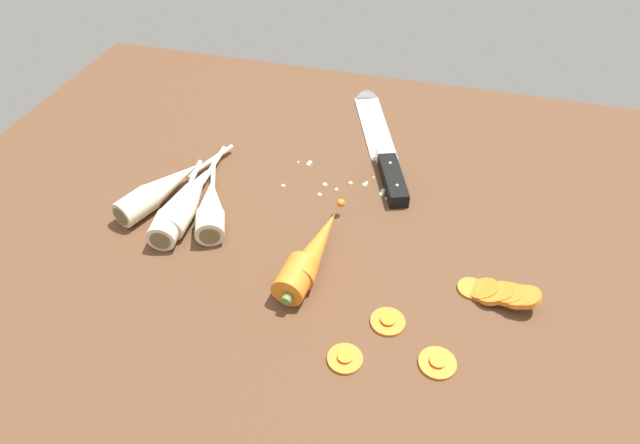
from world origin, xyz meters
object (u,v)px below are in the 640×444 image
(chefs_knife, at_px, (379,138))
(carrot_slice_stack, at_px, (499,293))
(whole_carrot, at_px, (312,255))
(carrot_slice_stray_near, at_px, (438,362))
(parsnip_mid_right, at_px, (211,207))
(carrot_slice_stray_mid, at_px, (388,321))
(parsnip_mid_left, at_px, (161,190))
(parsnip_back, at_px, (174,210))
(parsnip_front, at_px, (189,198))
(carrot_slice_stray_far, at_px, (345,358))

(chefs_knife, distance_m, carrot_slice_stack, 0.37)
(whole_carrot, bearing_deg, carrot_slice_stray_near, -31.29)
(parsnip_mid_right, distance_m, carrot_slice_stray_near, 0.38)
(chefs_knife, bearing_deg, carrot_slice_stray_mid, -77.45)
(parsnip_mid_left, relative_size, parsnip_mid_right, 1.21)
(parsnip_mid_right, bearing_deg, parsnip_back, -155.66)
(whole_carrot, bearing_deg, chefs_knife, 84.80)
(parsnip_mid_left, relative_size, carrot_slice_stray_mid, 5.28)
(parsnip_front, height_order, carrot_slice_stack, parsnip_front)
(chefs_knife, distance_m, parsnip_front, 0.34)
(whole_carrot, relative_size, carrot_slice_stray_far, 4.96)
(parsnip_mid_left, distance_m, parsnip_mid_right, 0.09)
(chefs_knife, bearing_deg, parsnip_front, -133.05)
(parsnip_mid_left, relative_size, parsnip_back, 1.15)
(whole_carrot, xyz_separation_m, parsnip_back, (-0.21, 0.03, -0.00))
(whole_carrot, xyz_separation_m, parsnip_mid_right, (-0.17, 0.05, -0.00))
(parsnip_back, bearing_deg, parsnip_mid_left, 137.93)
(chefs_knife, xyz_separation_m, parsnip_front, (-0.23, -0.25, 0.01))
(parsnip_back, relative_size, carrot_slice_stray_far, 4.79)
(parsnip_front, height_order, carrot_slice_stray_near, parsnip_front)
(whole_carrot, xyz_separation_m, carrot_slice_stray_mid, (0.11, -0.06, -0.02))
(chefs_knife, relative_size, carrot_slice_stack, 3.41)
(chefs_knife, distance_m, whole_carrot, 0.31)
(chefs_knife, bearing_deg, carrot_slice_stray_near, -70.59)
(parsnip_front, relative_size, carrot_slice_stack, 2.17)
(parsnip_mid_left, bearing_deg, carrot_slice_stray_near, -22.41)
(parsnip_front, relative_size, parsnip_mid_left, 0.97)
(whole_carrot, distance_m, parsnip_mid_right, 0.17)
(parsnip_back, xyz_separation_m, carrot_slice_stray_mid, (0.32, -0.10, -0.02))
(parsnip_mid_left, height_order, parsnip_back, same)
(parsnip_back, distance_m, carrot_slice_stack, 0.45)
(parsnip_front, relative_size, parsnip_back, 1.11)
(whole_carrot, distance_m, carrot_slice_stray_near, 0.21)
(parsnip_mid_left, bearing_deg, carrot_slice_stray_mid, -20.29)
(parsnip_mid_left, height_order, carrot_slice_stray_far, parsnip_mid_left)
(parsnip_front, height_order, parsnip_back, same)
(carrot_slice_stack, bearing_deg, parsnip_mid_left, 172.75)
(chefs_knife, bearing_deg, carrot_slice_stray_far, -83.94)
(carrot_slice_stray_mid, xyz_separation_m, carrot_slice_stray_far, (-0.04, -0.06, -0.00))
(chefs_knife, height_order, carrot_slice_stack, carrot_slice_stack)
(carrot_slice_stray_far, bearing_deg, parsnip_mid_right, 142.80)
(parsnip_back, bearing_deg, carrot_slice_stack, -3.23)
(whole_carrot, relative_size, carrot_slice_stack, 2.03)
(carrot_slice_stray_mid, bearing_deg, carrot_slice_stray_far, -120.16)
(carrot_slice_stack, height_order, carrot_slice_stray_mid, carrot_slice_stack)
(parsnip_mid_left, distance_m, carrot_slice_stray_mid, 0.39)
(carrot_slice_stray_mid, bearing_deg, carrot_slice_stray_near, -33.32)
(chefs_knife, distance_m, parsnip_mid_left, 0.37)
(parsnip_mid_right, bearing_deg, carrot_slice_stack, -6.56)
(parsnip_front, xyz_separation_m, parsnip_back, (-0.01, -0.03, 0.00))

